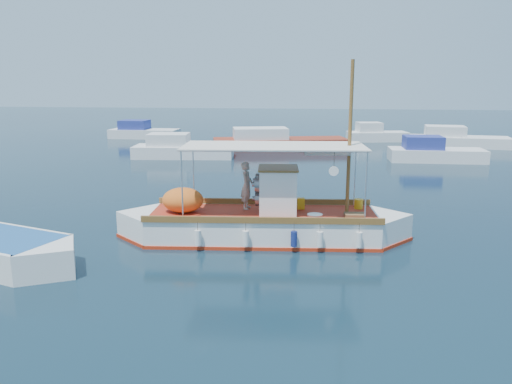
# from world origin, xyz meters

# --- Properties ---
(ground) EXTENTS (160.00, 160.00, 0.00)m
(ground) POSITION_xyz_m (0.00, 0.00, 0.00)
(ground) COLOR black
(ground) RESTS_ON ground
(fishing_caique) EXTENTS (9.46, 3.17, 5.79)m
(fishing_caique) POSITION_xyz_m (-0.49, -0.16, 0.51)
(fishing_caique) COLOR white
(fishing_caique) RESTS_ON ground
(bg_boat_nw) EXTENTS (6.76, 3.05, 1.80)m
(bg_boat_nw) POSITION_xyz_m (-7.96, 16.71, 0.49)
(bg_boat_nw) COLOR silver
(bg_boat_nw) RESTS_ON ground
(bg_boat_n) EXTENTS (10.34, 5.03, 1.80)m
(bg_boat_n) POSITION_xyz_m (-2.05, 21.85, 0.49)
(bg_boat_n) COLOR maroon
(bg_boat_n) RESTS_ON ground
(bg_boat_ne) EXTENTS (5.86, 2.26, 1.80)m
(bg_boat_ne) POSITION_xyz_m (8.44, 17.21, 0.49)
(bg_boat_ne) COLOR silver
(bg_boat_ne) RESTS_ON ground
(bg_boat_e) EXTENTS (7.62, 3.45, 1.80)m
(bg_boat_e) POSITION_xyz_m (11.77, 25.04, 0.49)
(bg_boat_e) COLOR silver
(bg_boat_e) RESTS_ON ground
(bg_boat_far_w) EXTENTS (6.07, 2.34, 1.80)m
(bg_boat_far_w) POSITION_xyz_m (-14.62, 27.71, 0.49)
(bg_boat_far_w) COLOR silver
(bg_boat_far_w) RESTS_ON ground
(bg_boat_far_n) EXTENTS (5.24, 2.92, 1.80)m
(bg_boat_far_n) POSITION_xyz_m (5.91, 27.99, 0.49)
(bg_boat_far_n) COLOR silver
(bg_boat_far_n) RESTS_ON ground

